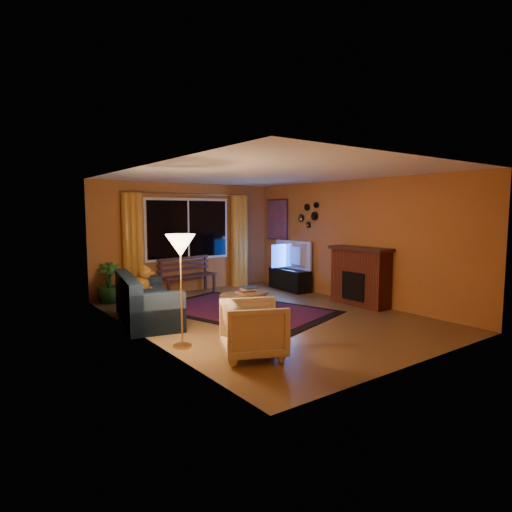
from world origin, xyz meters
TOP-DOWN VIEW (x-y plane):
  - floor at (0.00, 0.00)m, footprint 4.50×6.00m
  - ceiling at (0.00, 0.00)m, footprint 4.50×6.00m
  - wall_back at (0.00, 3.01)m, footprint 4.50×0.02m
  - wall_left at (-2.26, 0.00)m, footprint 0.02×6.00m
  - wall_right at (2.26, 0.00)m, footprint 0.02×6.00m
  - window at (0.00, 2.94)m, footprint 2.00×0.02m
  - curtain_rod at (0.00, 2.90)m, footprint 3.20×0.03m
  - curtain_left at (-1.35, 2.88)m, footprint 0.36×0.36m
  - curtain_right at (1.35, 2.88)m, footprint 0.36×0.36m
  - bench at (-0.17, 2.66)m, footprint 1.41×0.59m
  - potted_plant at (-1.91, 2.75)m, footprint 0.53×0.53m
  - sofa at (-1.84, 0.91)m, footprint 1.23×2.08m
  - dog at (-1.79, 1.35)m, footprint 0.46×0.56m
  - armchair at (-1.42, -1.59)m, footprint 0.97×1.00m
  - floor_lamp at (-2.00, -0.71)m, footprint 0.34×0.34m
  - rug at (-0.11, 0.61)m, footprint 2.99×3.79m
  - coffee_table at (-0.14, 0.46)m, footprint 1.11×1.11m
  - tv_console at (2.00, 1.69)m, footprint 0.51×1.23m
  - television at (2.00, 1.69)m, footprint 0.22×1.16m
  - fireplace at (2.05, -0.40)m, footprint 0.40×1.20m
  - mirror_cluster at (2.21, 1.30)m, footprint 0.06×0.60m
  - painting at (2.22, 2.45)m, footprint 0.04×0.76m

SIDE VIEW (x-z plane):
  - floor at x=0.00m, z-range -0.02..0.00m
  - rug at x=-0.11m, z-range 0.00..0.02m
  - coffee_table at x=-0.14m, z-range 0.00..0.36m
  - bench at x=-0.17m, z-range 0.00..0.41m
  - tv_console at x=2.00m, z-range 0.00..0.50m
  - sofa at x=-1.84m, z-range 0.00..0.79m
  - armchair at x=-1.42m, z-range 0.00..0.79m
  - potted_plant at x=-1.91m, z-range 0.00..0.82m
  - fireplace at x=2.05m, z-range 0.00..1.10m
  - dog at x=-1.79m, z-range 0.39..0.92m
  - floor_lamp at x=-2.00m, z-range 0.00..1.56m
  - television at x=2.00m, z-range 0.50..1.17m
  - curtain_left at x=-1.35m, z-range 0.00..2.24m
  - curtain_right at x=1.35m, z-range 0.00..2.24m
  - wall_back at x=0.00m, z-range 0.00..2.50m
  - wall_left at x=-2.26m, z-range 0.00..2.50m
  - wall_right at x=2.26m, z-range 0.00..2.50m
  - window at x=0.00m, z-range 0.80..2.10m
  - painting at x=2.22m, z-range 1.17..2.13m
  - mirror_cluster at x=2.21m, z-range 1.52..2.08m
  - curtain_rod at x=0.00m, z-range 2.23..2.27m
  - ceiling at x=0.00m, z-range 2.50..2.52m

